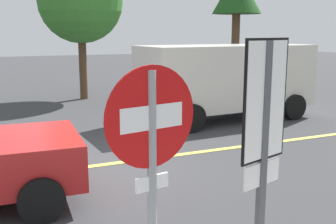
# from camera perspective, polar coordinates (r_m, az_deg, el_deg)

# --- Properties ---
(ground_plane) EXTENTS (80.00, 80.00, 0.00)m
(ground_plane) POSITION_cam_1_polar(r_m,az_deg,el_deg) (8.06, -11.27, -7.62)
(ground_plane) COLOR #38383A
(lane_marking_centre) EXTENTS (28.00, 0.16, 0.01)m
(lane_marking_centre) POSITION_cam_1_polar(r_m,az_deg,el_deg) (9.13, 7.49, -5.22)
(lane_marking_centre) COLOR #E0D14C
(stop_sign) EXTENTS (0.75, 0.17, 2.34)m
(stop_sign) POSITION_cam_1_polar(r_m,az_deg,el_deg) (3.02, -2.28, -7.45)
(stop_sign) COLOR gray
(stop_sign) RESTS_ON ground_plane
(speed_limit_sign) EXTENTS (0.52, 0.17, 2.52)m
(speed_limit_sign) POSITION_cam_1_polar(r_m,az_deg,el_deg) (3.38, 13.33, -2.82)
(speed_limit_sign) COLOR #4C4C51
(speed_limit_sign) RESTS_ON ground_plane
(white_van) EXTENTS (5.31, 2.50, 2.20)m
(white_van) POSITION_cam_1_polar(r_m,az_deg,el_deg) (12.19, 8.28, 4.91)
(white_van) COLOR silver
(white_van) RESTS_ON ground_plane
(tree_right_verge) EXTENTS (3.20, 3.20, 5.35)m
(tree_right_verge) POSITION_cam_1_polar(r_m,az_deg,el_deg) (16.15, -12.24, 15.04)
(tree_right_verge) COLOR #513823
(tree_right_verge) RESTS_ON ground_plane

